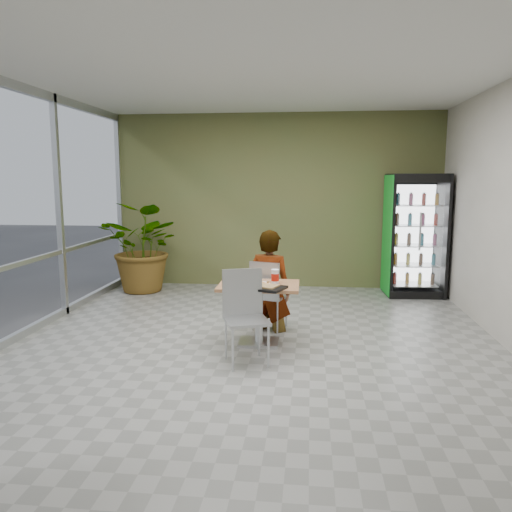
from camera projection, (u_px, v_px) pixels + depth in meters
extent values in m
plane|color=gray|center=(255.00, 346.00, 6.04)|extent=(7.00, 7.00, 0.00)
cube|color=#B57D4D|center=(259.00, 286.00, 6.03)|extent=(0.98, 0.69, 0.04)
cylinder|color=#B5B7BA|center=(259.00, 316.00, 6.08)|extent=(0.10, 0.10, 0.71)
cube|color=#B5B7BA|center=(259.00, 342.00, 6.14)|extent=(0.49, 0.39, 0.04)
cube|color=#B5B7BA|center=(270.00, 296.00, 6.72)|extent=(0.52, 0.52, 0.03)
cube|color=#B5B7BA|center=(264.00, 281.00, 6.50)|extent=(0.41, 0.15, 0.49)
cylinder|color=#B5B7BA|center=(286.00, 310.00, 6.85)|extent=(0.02, 0.02, 0.44)
cylinder|color=#B5B7BA|center=(262.00, 308.00, 6.98)|extent=(0.02, 0.02, 0.44)
cylinder|color=#B5B7BA|center=(277.00, 317.00, 6.52)|extent=(0.02, 0.02, 0.44)
cylinder|color=#B5B7BA|center=(252.00, 314.00, 6.66)|extent=(0.02, 0.02, 0.44)
cube|color=#B5B7BA|center=(247.00, 321.00, 5.41)|extent=(0.58, 0.58, 0.03)
cube|color=#B5B7BA|center=(242.00, 292.00, 5.58)|extent=(0.43, 0.19, 0.54)
cylinder|color=#B5B7BA|center=(233.00, 349.00, 5.22)|extent=(0.03, 0.03, 0.48)
cylinder|color=#B5B7BA|center=(268.00, 346.00, 5.31)|extent=(0.03, 0.03, 0.48)
cylinder|color=#B5B7BA|center=(226.00, 338.00, 5.59)|extent=(0.03, 0.03, 0.48)
cylinder|color=#B5B7BA|center=(259.00, 335.00, 5.68)|extent=(0.03, 0.03, 0.48)
imported|color=black|center=(269.00, 291.00, 6.66)|extent=(0.70, 0.55, 1.65)
cylinder|color=white|center=(261.00, 284.00, 6.03)|extent=(0.22, 0.22, 0.01)
cylinder|color=white|center=(275.00, 277.00, 6.06)|extent=(0.09, 0.09, 0.16)
cylinder|color=red|center=(275.00, 277.00, 6.06)|extent=(0.09, 0.09, 0.09)
cylinder|color=white|center=(275.00, 270.00, 6.04)|extent=(0.10, 0.10, 0.01)
cube|color=white|center=(232.00, 285.00, 5.93)|extent=(0.18, 0.18, 0.02)
cube|color=black|center=(263.00, 288.00, 5.76)|extent=(0.57, 0.50, 0.03)
cube|color=black|center=(415.00, 235.00, 8.59)|extent=(0.99, 0.79, 2.09)
cube|color=green|center=(387.00, 235.00, 8.64)|extent=(0.06, 0.72, 2.05)
cube|color=white|center=(419.00, 236.00, 8.24)|extent=(0.75, 0.06, 1.68)
imported|color=#366C2B|center=(145.00, 247.00, 8.90)|extent=(1.74, 1.61, 1.61)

